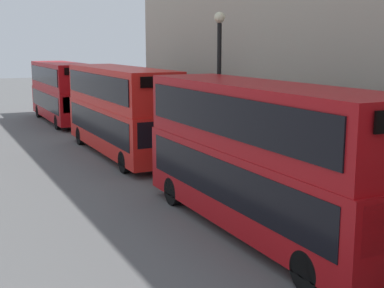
{
  "coord_description": "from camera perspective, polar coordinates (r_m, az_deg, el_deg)",
  "views": [
    {
      "loc": [
        -7.06,
        5.1,
        5.68
      ],
      "look_at": [
        0.48,
        20.48,
        2.47
      ],
      "focal_mm": 50.0,
      "sensor_mm": 36.0,
      "label": 1
    }
  ],
  "objects": [
    {
      "name": "bus_third_in_queue",
      "position": [
        27.66,
        -7.7,
        3.88
      ],
      "size": [
        2.59,
        10.91,
        4.52
      ],
      "color": "red",
      "rests_on": "ground"
    },
    {
      "name": "bus_second_in_queue",
      "position": [
        16.0,
        7.25,
        -0.92
      ],
      "size": [
        2.59,
        10.81,
        4.56
      ],
      "color": "#A80F14",
      "rests_on": "ground"
    },
    {
      "name": "street_lamp",
      "position": [
        21.92,
        2.9,
        6.87
      ],
      "size": [
        0.44,
        0.44,
        6.95
      ],
      "color": "black",
      "rests_on": "ground"
    },
    {
      "name": "bus_trailing",
      "position": [
        40.42,
        -13.72,
        5.65
      ],
      "size": [
        2.59,
        10.1,
        4.35
      ],
      "color": "#A80F14",
      "rests_on": "ground"
    },
    {
      "name": "pedestrian",
      "position": [
        37.59,
        -8.87,
        3.02
      ],
      "size": [
        0.36,
        0.36,
        1.72
      ],
      "color": "#334C6B",
      "rests_on": "ground"
    }
  ]
}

